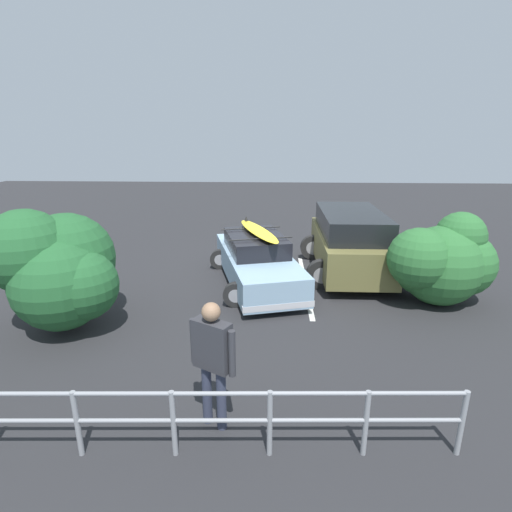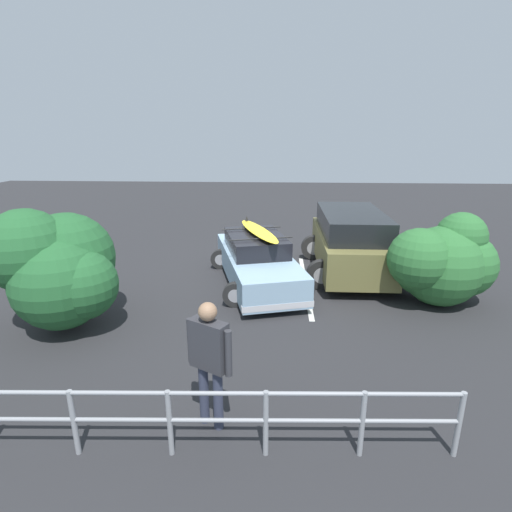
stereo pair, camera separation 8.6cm
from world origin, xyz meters
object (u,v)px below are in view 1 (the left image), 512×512
suv_car (350,242)px  bush_near_left (59,268)px  sedan_car (257,260)px  person_bystander (213,354)px  bush_near_right (441,261)px

suv_car → bush_near_left: bush_near_left is taller
sedan_car → person_bystander: 5.56m
bush_near_right → sedan_car: bearing=-14.7°
sedan_car → bush_near_left: 4.77m
suv_car → bush_near_left: size_ratio=1.71×
suv_car → bush_near_right: size_ratio=1.69×
person_bystander → bush_near_right: size_ratio=0.71×
person_bystander → bush_near_left: bearing=-38.8°
sedan_car → bush_near_left: (3.89, 2.69, 0.66)m
sedan_car → person_bystander: (0.35, 5.53, 0.49)m
person_bystander → bush_near_right: bearing=-136.9°
suv_car → bush_near_left: (6.50, 3.61, 0.36)m
bush_near_right → person_bystander: bearing=43.1°
suv_car → person_bystander: person_bystander is taller
sedan_car → bush_near_left: bush_near_left is taller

